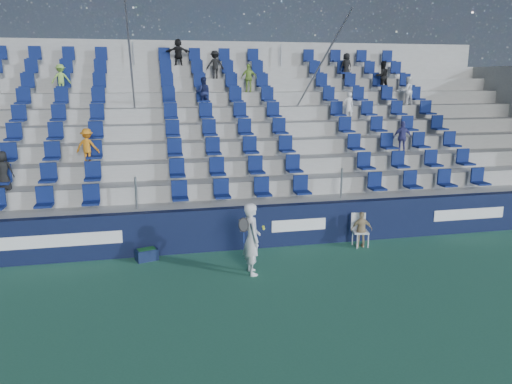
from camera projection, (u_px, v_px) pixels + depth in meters
ground at (274, 293)px, 11.25m from camera, size 70.00×70.00×0.00m
sponsor_wall at (247, 227)px, 14.11m from camera, size 24.00×0.32×1.20m
grandstand at (219, 149)px, 18.61m from camera, size 24.00×8.17×6.63m
tennis_player at (252, 239)px, 12.17m from camera, size 0.69×0.68×1.80m
line_judge_chair at (359, 227)px, 14.32m from camera, size 0.49×0.51×0.95m
line_judge at (361, 230)px, 14.18m from camera, size 0.65×0.36×1.04m
ball_bin at (147, 254)px, 13.24m from camera, size 0.64×0.51×0.31m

